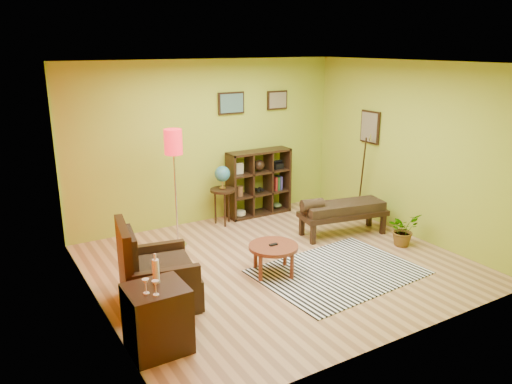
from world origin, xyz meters
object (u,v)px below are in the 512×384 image
floor_lamp (174,153)px  cube_shelf (260,183)px  armchair (155,279)px  side_cabinet (157,318)px  bench (341,210)px  globe_table (222,181)px  potted_plant (403,233)px  coffee_table (273,249)px

floor_lamp → cube_shelf: 2.20m
armchair → side_cabinet: armchair is taller
bench → globe_table: bearing=134.7°
bench → potted_plant: bearing=-56.8°
side_cabinet → floor_lamp: (1.22, 2.46, 1.13)m
coffee_table → armchair: bearing=179.1°
armchair → bench: (3.41, 0.63, 0.11)m
side_cabinet → globe_table: globe_table is taller
potted_plant → bench: bearing=123.2°
globe_table → potted_plant: bearing=-49.1°
potted_plant → coffee_table: bearing=175.4°
floor_lamp → potted_plant: size_ratio=3.51×
armchair → side_cabinet: size_ratio=1.04×
side_cabinet → potted_plant: side_cabinet is taller
armchair → bench: bearing=10.4°
cube_shelf → potted_plant: cube_shelf is taller
floor_lamp → potted_plant: 3.74m
globe_table → bench: 2.06m
armchair → bench: size_ratio=0.69×
potted_plant → cube_shelf: bearing=115.2°
armchair → potted_plant: bearing=-3.1°
coffee_table → bench: bearing=20.7°
floor_lamp → cube_shelf: floor_lamp is taller
potted_plant → armchair: bearing=176.9°
globe_table → armchair: bearing=-133.7°
cube_shelf → bench: size_ratio=0.79×
coffee_table → bench: bench is taller
cube_shelf → side_cabinet: bearing=-134.8°
armchair → bench: 3.47m
globe_table → bench: bearing=-45.3°
coffee_table → side_cabinet: size_ratio=0.66×
floor_lamp → bench: size_ratio=1.21×
coffee_table → side_cabinet: bearing=-155.8°
globe_table → potted_plant: size_ratio=1.99×
floor_lamp → cube_shelf: bearing=19.6°
side_cabinet → cube_shelf: 4.42m
coffee_table → armchair: 1.68m
bench → floor_lamp: bearing=159.9°
armchair → floor_lamp: floor_lamp is taller
coffee_table → bench: 1.86m
armchair → cube_shelf: bearing=38.2°
coffee_table → bench: size_ratio=0.44×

